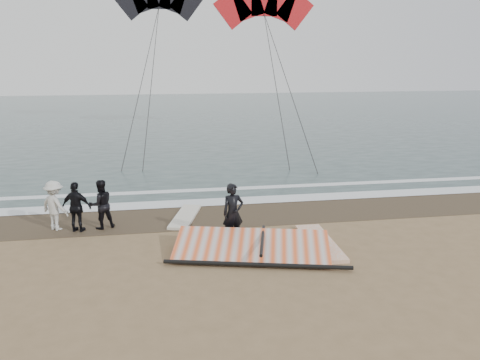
# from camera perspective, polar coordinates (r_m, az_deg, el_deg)

# --- Properties ---
(ground) EXTENTS (120.00, 120.00, 0.00)m
(ground) POSITION_cam_1_polar(r_m,az_deg,el_deg) (12.15, 3.70, -10.85)
(ground) COLOR #8C704C
(ground) RESTS_ON ground
(sea) EXTENTS (120.00, 54.00, 0.02)m
(sea) POSITION_cam_1_polar(r_m,az_deg,el_deg) (44.06, -5.95, 7.81)
(sea) COLOR #233838
(sea) RESTS_ON ground
(wet_sand) EXTENTS (120.00, 2.80, 0.01)m
(wet_sand) POSITION_cam_1_polar(r_m,az_deg,el_deg) (16.25, 0.17, -4.07)
(wet_sand) COLOR #4C3D2B
(wet_sand) RESTS_ON ground
(foam_near) EXTENTS (120.00, 0.90, 0.01)m
(foam_near) POSITION_cam_1_polar(r_m,az_deg,el_deg) (17.56, -0.58, -2.56)
(foam_near) COLOR white
(foam_near) RESTS_ON sea
(foam_far) EXTENTS (120.00, 0.45, 0.01)m
(foam_far) POSITION_cam_1_polar(r_m,az_deg,el_deg) (19.17, -1.34, -1.07)
(foam_far) COLOR white
(foam_far) RESTS_ON sea
(man_main) EXTENTS (0.71, 0.54, 1.74)m
(man_main) POSITION_cam_1_polar(r_m,az_deg,el_deg) (13.59, -0.86, -4.03)
(man_main) COLOR black
(man_main) RESTS_ON ground
(board_white) EXTENTS (0.82, 2.74, 0.11)m
(board_white) POSITION_cam_1_polar(r_m,az_deg,el_deg) (13.83, 9.73, -7.53)
(board_white) COLOR white
(board_white) RESTS_ON ground
(board_cream) EXTENTS (1.24, 2.47, 0.10)m
(board_cream) POSITION_cam_1_polar(r_m,az_deg,el_deg) (15.88, -6.70, -4.47)
(board_cream) COLOR silver
(board_cream) RESTS_ON ground
(trio_cluster) EXTENTS (2.45, 1.16, 1.59)m
(trio_cluster) POSITION_cam_1_polar(r_m,az_deg,el_deg) (15.38, -19.43, -2.96)
(trio_cluster) COLOR black
(trio_cluster) RESTS_ON ground
(sail_rig) EXTENTS (4.73, 2.70, 0.52)m
(sail_rig) POSITION_cam_1_polar(r_m,az_deg,el_deg) (12.93, 1.01, -8.24)
(sail_rig) COLOR black
(sail_rig) RESTS_ON ground
(kite_red) EXTENTS (7.43, 5.89, 14.04)m
(kite_red) POSITION_cam_1_polar(r_m,az_deg,el_deg) (32.41, 2.97, 20.07)
(kite_red) COLOR red
(kite_red) RESTS_ON ground
(kite_dark) EXTENTS (7.15, 7.30, 16.87)m
(kite_dark) POSITION_cam_1_polar(r_m,az_deg,el_deg) (36.36, -9.89, 20.53)
(kite_dark) COLOR black
(kite_dark) RESTS_ON ground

